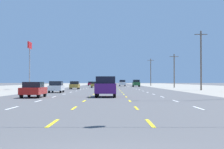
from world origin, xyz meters
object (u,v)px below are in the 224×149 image
at_px(suv_inner_right_farthest, 122,83).
at_px(streetlight_right_row_0, 220,34).
at_px(hatchback_far_left_midfar, 74,85).
at_px(suv_center_turn_distant_a, 110,83).
at_px(sedan_inner_left_far, 94,85).
at_px(pole_sign_left_row_2, 29,53).
at_px(sedan_far_left_distant_b, 90,84).
at_px(hatchback_far_left_mid, 56,87).
at_px(suv_center_turn_near, 105,86).
at_px(suv_far_right_farther, 135,83).
at_px(sedan_far_left_nearest, 33,89).

bearing_deg(suv_inner_right_farthest, streetlight_right_row_0, -85.98).
xyz_separation_m(hatchback_far_left_midfar, suv_inner_right_farthest, (10.57, 45.31, 0.24)).
height_order(suv_inner_right_farthest, suv_center_turn_distant_a, same).
xyz_separation_m(sedan_inner_left_far, pole_sign_left_row_2, (-11.63, -18.29, 6.24)).
height_order(suv_center_turn_distant_a, sedan_far_left_distant_b, suv_center_turn_distant_a).
bearing_deg(sedan_far_left_distant_b, hatchback_far_left_mid, -89.96).
xyz_separation_m(hatchback_far_left_mid, suv_inner_right_farthest, (10.74, 67.84, 0.24)).
bearing_deg(sedan_inner_left_far, suv_center_turn_distant_a, 84.03).
relative_size(hatchback_far_left_mid, hatchback_far_left_midfar, 1.00).
bearing_deg(sedan_inner_left_far, suv_center_turn_near, -86.21).
relative_size(suv_far_right_farther, sedan_far_left_distant_b, 1.09).
height_order(hatchback_far_left_mid, sedan_far_left_distant_b, hatchback_far_left_mid).
bearing_deg(suv_far_right_farther, suv_center_turn_near, -96.20).
height_order(suv_center_turn_near, hatchback_far_left_midfar, suv_center_turn_near).
xyz_separation_m(sedan_far_left_nearest, suv_inner_right_farthest, (10.63, 82.73, 0.27)).
xyz_separation_m(sedan_inner_left_far, suv_center_turn_distant_a, (3.77, 36.09, 0.27)).
bearing_deg(suv_center_turn_near, suv_far_right_farther, 83.80).
height_order(sedan_far_left_nearest, suv_inner_right_farthest, suv_inner_right_farthest).
bearing_deg(hatchback_far_left_midfar, sedan_far_left_nearest, -90.08).
bearing_deg(streetlight_right_row_0, hatchback_far_left_midfar, 112.27).
distance_m(suv_far_right_farther, sedan_far_left_distant_b, 29.37).
bearing_deg(sedan_inner_left_far, suv_inner_right_farthest, 75.44).
distance_m(suv_inner_right_farthest, sedan_far_left_distant_b, 16.55).
xyz_separation_m(hatchback_far_left_midfar, suv_far_right_farther, (14.12, 32.22, 0.24)).
bearing_deg(hatchback_far_left_midfar, sedan_inner_left_far, 79.32).
bearing_deg(sedan_far_left_distant_b, suv_inner_right_farthest, -49.28).
relative_size(hatchback_far_left_mid, suv_far_right_farther, 0.80).
bearing_deg(hatchback_far_left_midfar, sedan_far_left_distant_b, 90.22).
height_order(pole_sign_left_row_2, streetlight_right_row_0, streetlight_right_row_0).
bearing_deg(streetlight_right_row_0, sedan_far_left_nearest, 169.39).
relative_size(suv_inner_right_farthest, suv_center_turn_distant_a, 1.00).
relative_size(suv_center_turn_near, streetlight_right_row_0, 0.51).
height_order(hatchback_far_left_midfar, streetlight_right_row_0, streetlight_right_row_0).
xyz_separation_m(suv_center_turn_near, suv_inner_right_farthest, (3.89, 81.52, 0.00)).
bearing_deg(sedan_far_left_distant_b, suv_far_right_farther, -60.77).
height_order(sedan_far_left_nearest, suv_center_turn_distant_a, suv_center_turn_distant_a).
bearing_deg(hatchback_far_left_midfar, suv_inner_right_farthest, 76.87).
bearing_deg(pole_sign_left_row_2, streetlight_right_row_0, -57.29).
distance_m(sedan_inner_left_far, pole_sign_left_row_2, 22.56).
height_order(suv_inner_right_farthest, pole_sign_left_row_2, pole_sign_left_row_2).
bearing_deg(hatchback_far_left_midfar, streetlight_right_row_0, -67.73).
xyz_separation_m(hatchback_far_left_mid, sedan_far_left_distant_b, (-0.06, 80.38, -0.03)).
distance_m(sedan_far_left_nearest, hatchback_far_left_mid, 14.89).
height_order(suv_far_right_farther, streetlight_right_row_0, streetlight_right_row_0).
distance_m(hatchback_far_left_midfar, suv_far_right_farther, 35.18).
relative_size(sedan_far_left_nearest, pole_sign_left_row_2, 0.50).
xyz_separation_m(suv_center_turn_near, hatchback_far_left_midfar, (-6.68, 36.21, -0.24)).
relative_size(hatchback_far_left_midfar, suv_center_turn_distant_a, 0.80).
bearing_deg(pole_sign_left_row_2, suv_far_right_farther, 56.20).
relative_size(suv_inner_right_farthest, pole_sign_left_row_2, 0.54).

